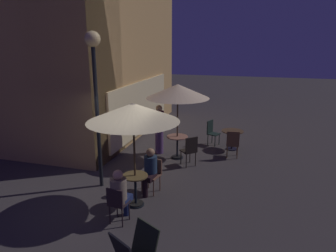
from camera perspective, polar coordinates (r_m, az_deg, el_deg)
ground_plane at (r=7.93m, az=-11.07°, el=-13.80°), size 60.00×60.00×0.00m
cafe_building at (r=12.52m, az=-16.96°, el=19.74°), size 8.60×7.02×9.83m
street_lamp_near_corner at (r=7.94m, az=-13.55°, el=9.83°), size 0.39×0.39×4.10m
cafe_table_0 at (r=7.48m, az=-6.10°, el=-11.00°), size 0.60×0.60×0.79m
cafe_table_1 at (r=10.31m, az=1.74°, el=-3.07°), size 0.72×0.72×0.77m
cafe_table_2 at (r=11.39m, az=11.93°, el=-1.72°), size 0.79×0.79×0.71m
patio_umbrella_0 at (r=6.87m, az=-6.53°, el=2.45°), size 2.12×2.12×2.53m
patio_umbrella_1 at (r=9.90m, az=1.82°, el=6.46°), size 2.06×2.06×2.53m
cafe_chair_0 at (r=6.82m, az=-9.48°, el=-13.79°), size 0.41×0.41×0.87m
cafe_chair_1 at (r=8.11m, az=-2.92°, el=-8.58°), size 0.51×0.51×0.87m
cafe_chair_2 at (r=9.63m, az=4.12°, el=-4.26°), size 0.60×0.60×0.99m
cafe_chair_3 at (r=11.78m, az=8.17°, el=-0.88°), size 0.51×0.51×0.94m
cafe_chair_4 at (r=10.56m, az=12.00°, el=-2.96°), size 0.46×0.46×0.96m
patron_seated_0 at (r=6.83m, az=-8.98°, el=-12.06°), size 0.55×0.38×1.23m
patron_seated_1 at (r=7.93m, az=-3.45°, el=-7.90°), size 0.53×0.40×1.22m
patron_standing_2 at (r=10.68m, az=-1.67°, el=-0.60°), size 0.34×0.34×1.74m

